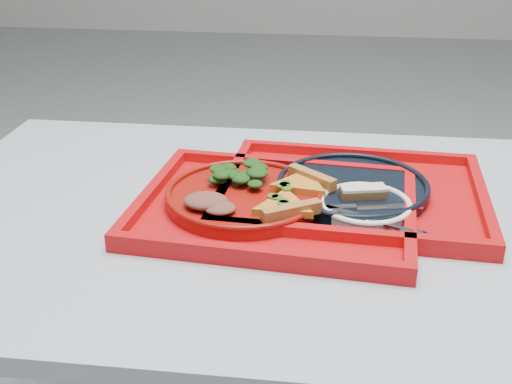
# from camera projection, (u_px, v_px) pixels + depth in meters

# --- Properties ---
(table) EXTENTS (1.60, 0.80, 0.75)m
(table) POSITION_uv_depth(u_px,v_px,m) (383.00, 258.00, 1.08)
(table) COLOR #9BA4AE
(table) RESTS_ON ground
(tray_main) EXTENTS (0.48, 0.39, 0.01)m
(tray_main) POSITION_uv_depth(u_px,v_px,m) (276.00, 211.00, 1.06)
(tray_main) COLOR #B8090D
(tray_main) RESTS_ON table
(tray_far) EXTENTS (0.47, 0.38, 0.01)m
(tray_far) POSITION_uv_depth(u_px,v_px,m) (352.00, 196.00, 1.11)
(tray_far) COLOR #B8090D
(tray_far) RESTS_ON table
(dinner_plate) EXTENTS (0.26, 0.26, 0.02)m
(dinner_plate) POSITION_uv_depth(u_px,v_px,m) (244.00, 198.00, 1.07)
(dinner_plate) COLOR maroon
(dinner_plate) RESTS_ON tray_main
(side_plate) EXTENTS (0.15, 0.15, 0.01)m
(side_plate) POSITION_uv_depth(u_px,v_px,m) (365.00, 209.00, 1.04)
(side_plate) COLOR white
(side_plate) RESTS_ON tray_main
(navy_plate) EXTENTS (0.26, 0.26, 0.02)m
(navy_plate) POSITION_uv_depth(u_px,v_px,m) (352.00, 189.00, 1.11)
(navy_plate) COLOR black
(navy_plate) RESTS_ON tray_far
(pizza_slice_a) EXTENTS (0.14, 0.14, 0.02)m
(pizza_slice_a) POSITION_uv_depth(u_px,v_px,m) (284.00, 204.00, 1.01)
(pizza_slice_a) COLOR gold
(pizza_slice_a) RESTS_ON dinner_plate
(pizza_slice_b) EXTENTS (0.14, 0.15, 0.02)m
(pizza_slice_b) POSITION_uv_depth(u_px,v_px,m) (301.00, 182.00, 1.08)
(pizza_slice_b) COLOR gold
(pizza_slice_b) RESTS_ON dinner_plate
(salad_heap) EXTENTS (0.09, 0.08, 0.04)m
(salad_heap) POSITION_uv_depth(u_px,v_px,m) (238.00, 171.00, 1.10)
(salad_heap) COLOR black
(salad_heap) RESTS_ON dinner_plate
(meat_portion) EXTENTS (0.07, 0.06, 0.02)m
(meat_portion) POSITION_uv_depth(u_px,v_px,m) (206.00, 201.00, 1.02)
(meat_portion) COLOR brown
(meat_portion) RESTS_ON dinner_plate
(dessert_bar) EXTENTS (0.08, 0.05, 0.02)m
(dessert_bar) POSITION_uv_depth(u_px,v_px,m) (363.00, 192.00, 1.06)
(dessert_bar) COLOR #53351B
(dessert_bar) RESTS_ON side_plate
(knife) EXTENTS (0.18, 0.05, 0.01)m
(knife) POSITION_uv_depth(u_px,v_px,m) (365.00, 207.00, 1.02)
(knife) COLOR silver
(knife) RESTS_ON side_plate
(fork) EXTENTS (0.18, 0.10, 0.01)m
(fork) POSITION_uv_depth(u_px,v_px,m) (366.00, 219.00, 0.99)
(fork) COLOR silver
(fork) RESTS_ON side_plate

